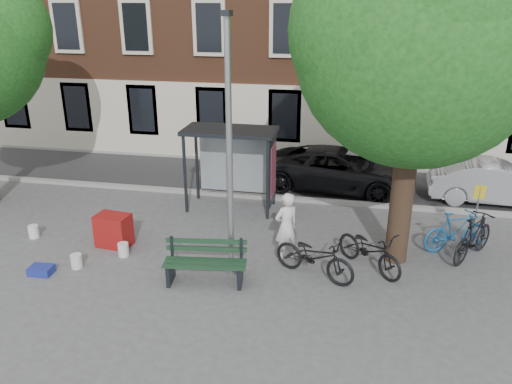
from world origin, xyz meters
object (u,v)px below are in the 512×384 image
(bus_shelter, at_px, (243,151))
(lamppost, at_px, (230,165))
(bike_b, at_px, (456,231))
(painter, at_px, (286,226))
(red_stand, at_px, (114,230))
(bike_a, at_px, (314,256))
(bike_c, at_px, (369,250))
(bike_d, at_px, (474,237))
(car_dark, at_px, (339,169))
(car_silver, at_px, (496,183))
(notice_sign, at_px, (478,203))
(bench, at_px, (205,264))

(bus_shelter, bearing_deg, lamppost, -81.57)
(bus_shelter, distance_m, bike_b, 6.57)
(painter, relative_size, red_stand, 2.02)
(bus_shelter, relative_size, bike_a, 1.35)
(painter, height_order, bike_c, painter)
(lamppost, xyz_separation_m, bike_d, (5.93, 1.95, -2.18))
(lamppost, height_order, bike_b, lamppost)
(car_dark, bearing_deg, bike_b, -134.77)
(bus_shelter, bearing_deg, painter, -59.79)
(bike_c, relative_size, car_silver, 0.48)
(bike_c, xyz_separation_m, bike_d, (2.63, 1.11, 0.06))
(lamppost, distance_m, car_silver, 9.86)
(bike_d, distance_m, notice_sign, 1.11)
(bus_shelter, relative_size, car_silver, 0.67)
(bus_shelter, xyz_separation_m, bike_a, (2.61, -3.90, -1.36))
(bike_c, relative_size, notice_sign, 1.21)
(bike_c, bearing_deg, car_dark, 54.00)
(bus_shelter, height_order, red_stand, bus_shelter)
(bench, relative_size, bike_b, 1.08)
(bike_b, xyz_separation_m, bike_d, (0.36, -0.37, 0.04))
(bus_shelter, xyz_separation_m, painter, (1.81, -3.11, -1.01))
(lamppost, height_order, bus_shelter, lamppost)
(bus_shelter, bearing_deg, car_dark, 38.74)
(notice_sign, bearing_deg, car_silver, 67.11)
(bike_c, bearing_deg, bench, 153.73)
(bike_b, xyz_separation_m, car_silver, (1.85, 3.83, 0.14))
(bench, height_order, bike_c, bike_c)
(car_dark, bearing_deg, red_stand, 141.25)
(painter, bearing_deg, bench, 2.15)
(bike_b, bearing_deg, lamppost, 88.06)
(painter, relative_size, bike_c, 0.88)
(bike_d, bearing_deg, lamppost, 54.24)
(bike_c, bearing_deg, bike_a, 160.01)
(painter, relative_size, car_silver, 0.43)
(painter, xyz_separation_m, bike_d, (4.73, 0.95, -0.30))
(bench, bearing_deg, bike_c, 12.15)
(bike_c, relative_size, red_stand, 2.29)
(bike_d, relative_size, car_dark, 0.38)
(car_dark, bearing_deg, bike_a, -175.83)
(bus_shelter, relative_size, bench, 1.42)
(bus_shelter, relative_size, bike_b, 1.53)
(bench, relative_size, notice_sign, 1.18)
(painter, bearing_deg, lamppost, 0.37)
(lamppost, bearing_deg, bike_b, 22.61)
(lamppost, distance_m, bike_a, 3.00)
(bike_b, bearing_deg, red_stand, 74.87)
(car_dark, bearing_deg, painter, 175.50)
(red_stand, bearing_deg, car_silver, 26.03)
(lamppost, relative_size, red_stand, 6.79)
(bench, xyz_separation_m, car_silver, (7.93, 6.66, 0.24))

